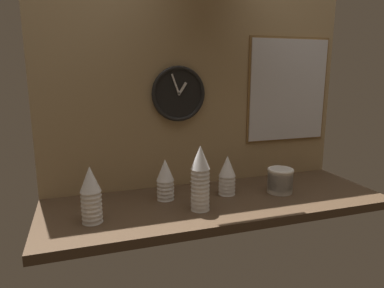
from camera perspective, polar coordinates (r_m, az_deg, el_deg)
The scene contains 9 objects.
ground_plane at distance 1.65m, azimuth 4.10°, elevation -9.72°, with size 1.60×0.56×0.04m, color #4C3826.
wall_tiled_back at distance 1.78m, azimuth 1.10°, elevation 9.90°, with size 1.60×0.03×1.05m.
cup_stack_far_left at distance 1.42m, azimuth -16.49°, elevation -8.09°, with size 0.08×0.08×0.23m.
cup_stack_center_left at distance 1.61m, azimuth -4.48°, elevation -5.89°, with size 0.08×0.08×0.19m.
cup_stack_center at distance 1.47m, azimuth 1.38°, elevation -5.70°, with size 0.08×0.08×0.29m.
cup_stack_center_right at distance 1.68m, azimuth 5.88°, elevation -5.16°, with size 0.08×0.08×0.19m.
bowl_stack_right at distance 1.76m, azimuth 14.48°, elevation -5.79°, with size 0.13×0.13×0.12m.
wall_clock at distance 1.72m, azimuth -2.27°, elevation 8.35°, with size 0.28×0.03×0.28m.
menu_board at distance 2.00m, azimuth 15.73°, elevation 8.61°, with size 0.50×0.01×0.57m.
Camera 1 is at (-0.59, -1.42, 0.59)m, focal length 32.00 mm.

